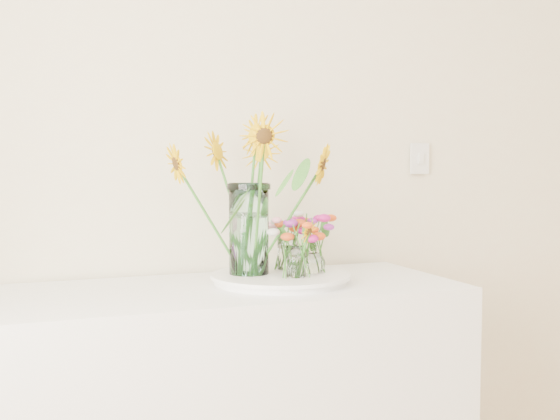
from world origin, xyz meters
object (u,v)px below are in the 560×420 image
object	(u,v)px
tray	(281,279)
small_vase_b	(313,256)
mason_jar	(249,229)
small_vase_c	(288,253)
small_vase_a	(296,262)

from	to	relation	value
tray	small_vase_b	size ratio (longest dim) A/B	3.57
tray	mason_jar	size ratio (longest dim) A/B	1.43
tray	small_vase_c	xyz separation A→B (m)	(0.06, 0.08, 0.07)
small_vase_a	small_vase_b	size ratio (longest dim) A/B	0.87
small_vase_b	small_vase_c	distance (m)	0.11
mason_jar	small_vase_b	xyz separation A→B (m)	(0.20, -0.05, -0.09)
mason_jar	small_vase_b	world-z (taller)	mason_jar
tray	small_vase_b	xyz separation A→B (m)	(0.11, -0.02, 0.07)
small_vase_c	tray	bearing A→B (deg)	-125.34
small_vase_c	mason_jar	bearing A→B (deg)	-164.30
mason_jar	small_vase_c	world-z (taller)	mason_jar
tray	mason_jar	distance (m)	0.19
small_vase_b	small_vase_c	xyz separation A→B (m)	(-0.05, 0.09, 0.00)
small_vase_a	mason_jar	bearing A→B (deg)	135.43
small_vase_a	small_vase_b	distance (m)	0.11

